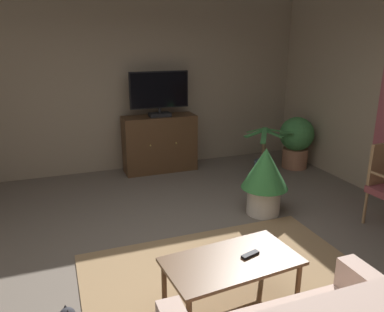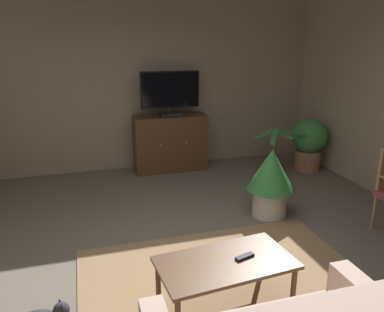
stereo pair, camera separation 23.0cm
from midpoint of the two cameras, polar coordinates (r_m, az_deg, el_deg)
The scene contains 10 objects.
ground_plane at distance 3.96m, azimuth -0.96°, elevation -16.32°, with size 6.71×6.99×0.04m, color #665B51.
wall_back at distance 6.49m, azimuth -10.74°, elevation 10.40°, with size 6.71×0.10×2.85m, color gray.
rug_central at distance 3.76m, azimuth 3.42°, elevation -17.87°, with size 2.64×1.80×0.01m, color #8E704C.
tv_cabinet at distance 6.43m, azimuth -5.89°, elevation 1.69°, with size 1.21×0.46×0.94m.
television at distance 6.20m, azimuth -6.01°, elevation 9.41°, with size 0.96×0.20×0.73m.
coffee_table at distance 3.24m, azimuth 3.89°, elevation -15.98°, with size 1.15×0.69×0.44m.
tv_remote at distance 3.28m, azimuth 6.68°, elevation -14.51°, with size 0.17×0.05×0.02m, color black.
potted_plant_small_fern_corner at distance 4.85m, azimuth 9.54°, elevation -3.09°, with size 0.59×0.59×0.87m.
potted_plant_tall_palm_by_window at distance 6.32m, azimuth 9.62°, elevation -0.77°, with size 0.89×0.79×0.80m.
potted_plant_leafy_by_curtain at distance 6.74m, azimuth 14.44°, elevation 2.36°, with size 0.58×0.58×0.89m.
Camera 1 is at (-1.19, -3.07, 2.17)m, focal length 35.55 mm.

